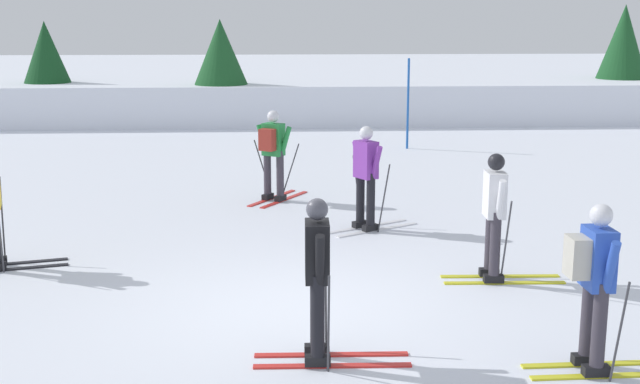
% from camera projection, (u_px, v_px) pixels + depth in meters
% --- Properties ---
extents(ground_plane, '(120.00, 120.00, 0.00)m').
position_uv_depth(ground_plane, '(291.00, 312.00, 9.99)').
color(ground_plane, silver).
extents(far_snow_ridge, '(80.00, 9.88, 1.26)m').
position_uv_depth(far_snow_ridge, '(281.00, 93.00, 30.11)').
color(far_snow_ridge, silver).
rests_on(far_snow_ridge, ground).
extents(skier_green, '(1.16, 1.56, 1.71)m').
position_uv_depth(skier_green, '(273.00, 151.00, 15.60)').
color(skier_green, red).
rests_on(skier_green, ground).
extents(skier_black, '(1.61, 1.00, 1.71)m').
position_uv_depth(skier_black, '(318.00, 276.00, 8.39)').
color(skier_black, red).
rests_on(skier_black, ground).
extents(skier_white, '(1.61, 1.00, 1.71)m').
position_uv_depth(skier_white, '(495.00, 213.00, 10.97)').
color(skier_white, gold).
rests_on(skier_white, ground).
extents(skier_blue, '(1.61, 1.00, 1.71)m').
position_uv_depth(skier_blue, '(594.00, 280.00, 8.15)').
color(skier_blue, gold).
rests_on(skier_blue, ground).
extents(skier_purple, '(1.56, 1.13, 1.71)m').
position_uv_depth(skier_purple, '(366.00, 175.00, 13.53)').
color(skier_purple, silver).
rests_on(skier_purple, ground).
extents(trail_marker_pole, '(0.06, 0.06, 2.33)m').
position_uv_depth(trail_marker_pole, '(408.00, 104.00, 21.57)').
color(trail_marker_pole, '#1E56AD').
rests_on(trail_marker_pole, ground).
extents(conifer_far_left, '(2.10, 2.10, 3.27)m').
position_uv_depth(conifer_far_left, '(221.00, 61.00, 25.96)').
color(conifer_far_left, '#513823').
rests_on(conifer_far_left, ground).
extents(conifer_far_right, '(1.96, 1.96, 3.20)m').
position_uv_depth(conifer_far_right, '(47.00, 63.00, 26.60)').
color(conifer_far_right, '#513823').
rests_on(conifer_far_right, ground).
extents(conifer_far_centre, '(2.11, 2.11, 3.72)m').
position_uv_depth(conifer_far_centre, '(623.00, 52.00, 28.13)').
color(conifer_far_centre, '#513823').
rests_on(conifer_far_centre, ground).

